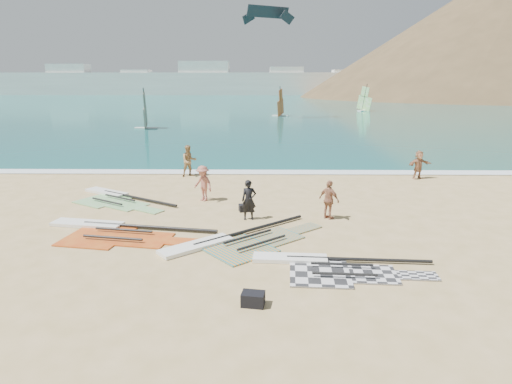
{
  "coord_description": "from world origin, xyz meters",
  "views": [
    {
      "loc": [
        1.32,
        -12.24,
        5.25
      ],
      "look_at": [
        1.08,
        4.0,
        1.0
      ],
      "focal_mm": 30.0,
      "sensor_mm": 36.0,
      "label": 1
    }
  ],
  "objects_px": {
    "beachgoer_left": "(189,161)",
    "rig_grey": "(326,266)",
    "gear_bag_far": "(253,299)",
    "rig_orange": "(235,242)",
    "rig_red": "(112,231)",
    "beachgoer_right": "(419,165)",
    "person_wetsuit": "(249,200)",
    "rig_green": "(114,198)",
    "gear_bag_near": "(245,208)",
    "beachgoer_back": "(329,200)",
    "beachgoer_mid": "(203,183)"
  },
  "relations": [
    {
      "from": "gear_bag_far",
      "to": "beachgoer_right",
      "type": "height_order",
      "value": "beachgoer_right"
    },
    {
      "from": "beachgoer_back",
      "to": "rig_orange",
      "type": "bearing_deg",
      "value": 81.74
    },
    {
      "from": "gear_bag_far",
      "to": "rig_grey",
      "type": "bearing_deg",
      "value": 46.24
    },
    {
      "from": "rig_green",
      "to": "rig_red",
      "type": "relative_size",
      "value": 0.8
    },
    {
      "from": "rig_orange",
      "to": "beachgoer_back",
      "type": "distance_m",
      "value": 4.44
    },
    {
      "from": "beachgoer_back",
      "to": "beachgoer_right",
      "type": "bearing_deg",
      "value": -85.42
    },
    {
      "from": "gear_bag_near",
      "to": "person_wetsuit",
      "type": "relative_size",
      "value": 0.3
    },
    {
      "from": "rig_green",
      "to": "beachgoer_right",
      "type": "relative_size",
      "value": 3.23
    },
    {
      "from": "gear_bag_far",
      "to": "beachgoer_left",
      "type": "height_order",
      "value": "beachgoer_left"
    },
    {
      "from": "rig_red",
      "to": "person_wetsuit",
      "type": "relative_size",
      "value": 4.06
    },
    {
      "from": "beachgoer_right",
      "to": "person_wetsuit",
      "type": "bearing_deg",
      "value": -161.36
    },
    {
      "from": "rig_orange",
      "to": "beachgoer_mid",
      "type": "height_order",
      "value": "beachgoer_mid"
    },
    {
      "from": "beachgoer_left",
      "to": "rig_grey",
      "type": "bearing_deg",
      "value": -86.78
    },
    {
      "from": "beachgoer_back",
      "to": "rig_red",
      "type": "bearing_deg",
      "value": 56.29
    },
    {
      "from": "beachgoer_mid",
      "to": "beachgoer_back",
      "type": "bearing_deg",
      "value": 13.43
    },
    {
      "from": "gear_bag_near",
      "to": "beachgoer_back",
      "type": "bearing_deg",
      "value": -15.88
    },
    {
      "from": "gear_bag_far",
      "to": "beachgoer_back",
      "type": "bearing_deg",
      "value": 67.25
    },
    {
      "from": "gear_bag_near",
      "to": "beachgoer_right",
      "type": "xyz_separation_m",
      "value": [
        9.28,
        6.23,
        0.63
      ]
    },
    {
      "from": "gear_bag_far",
      "to": "beachgoer_mid",
      "type": "bearing_deg",
      "value": 104.79
    },
    {
      "from": "beachgoer_left",
      "to": "beachgoer_back",
      "type": "xyz_separation_m",
      "value": [
        6.71,
        -7.6,
        -0.11
      ]
    },
    {
      "from": "rig_orange",
      "to": "gear_bag_near",
      "type": "bearing_deg",
      "value": 47.2
    },
    {
      "from": "gear_bag_far",
      "to": "beachgoer_back",
      "type": "xyz_separation_m",
      "value": [
        2.8,
        6.69,
        0.61
      ]
    },
    {
      "from": "rig_orange",
      "to": "gear_bag_near",
      "type": "height_order",
      "value": "gear_bag_near"
    },
    {
      "from": "rig_orange",
      "to": "beachgoer_back",
      "type": "relative_size",
      "value": 3.59
    },
    {
      "from": "beachgoer_back",
      "to": "gear_bag_near",
      "type": "bearing_deg",
      "value": 28.47
    },
    {
      "from": "gear_bag_far",
      "to": "beachgoer_right",
      "type": "relative_size",
      "value": 0.35
    },
    {
      "from": "gear_bag_near",
      "to": "person_wetsuit",
      "type": "distance_m",
      "value": 1.25
    },
    {
      "from": "rig_red",
      "to": "beachgoer_left",
      "type": "relative_size",
      "value": 3.61
    },
    {
      "from": "rig_orange",
      "to": "rig_red",
      "type": "distance_m",
      "value": 4.56
    },
    {
      "from": "gear_bag_near",
      "to": "beachgoer_mid",
      "type": "height_order",
      "value": "beachgoer_mid"
    },
    {
      "from": "beachgoer_mid",
      "to": "beachgoer_right",
      "type": "xyz_separation_m",
      "value": [
        11.21,
        4.64,
        -0.02
      ]
    },
    {
      "from": "rig_orange",
      "to": "beachgoer_back",
      "type": "bearing_deg",
      "value": -2.62
    },
    {
      "from": "rig_green",
      "to": "rig_orange",
      "type": "distance_m",
      "value": 7.94
    },
    {
      "from": "gear_bag_far",
      "to": "person_wetsuit",
      "type": "xyz_separation_m",
      "value": [
        -0.3,
        6.57,
        0.62
      ]
    },
    {
      "from": "beachgoer_left",
      "to": "beachgoer_right",
      "type": "distance_m",
      "value": 12.69
    },
    {
      "from": "beachgoer_left",
      "to": "beachgoer_mid",
      "type": "xyz_separation_m",
      "value": [
        1.47,
        -5.07,
        -0.08
      ]
    },
    {
      "from": "person_wetsuit",
      "to": "beachgoer_left",
      "type": "distance_m",
      "value": 8.51
    },
    {
      "from": "person_wetsuit",
      "to": "rig_orange",
      "type": "bearing_deg",
      "value": -106.11
    },
    {
      "from": "beachgoer_mid",
      "to": "rig_green",
      "type": "bearing_deg",
      "value": -143.28
    },
    {
      "from": "rig_orange",
      "to": "person_wetsuit",
      "type": "distance_m",
      "value": 2.68
    },
    {
      "from": "rig_red",
      "to": "rig_green",
      "type": "bearing_deg",
      "value": 117.37
    },
    {
      "from": "rig_grey",
      "to": "rig_orange",
      "type": "distance_m",
      "value": 3.32
    },
    {
      "from": "rig_red",
      "to": "gear_bag_far",
      "type": "bearing_deg",
      "value": -34.62
    },
    {
      "from": "rig_green",
      "to": "rig_red",
      "type": "distance_m",
      "value": 4.61
    },
    {
      "from": "rig_red",
      "to": "beachgoer_mid",
      "type": "bearing_deg",
      "value": 67.04
    },
    {
      "from": "rig_grey",
      "to": "gear_bag_near",
      "type": "bearing_deg",
      "value": 118.69
    },
    {
      "from": "rig_grey",
      "to": "gear_bag_far",
      "type": "height_order",
      "value": "gear_bag_far"
    },
    {
      "from": "rig_green",
      "to": "beachgoer_left",
      "type": "distance_m",
      "value": 5.61
    },
    {
      "from": "person_wetsuit",
      "to": "beachgoer_back",
      "type": "height_order",
      "value": "person_wetsuit"
    },
    {
      "from": "gear_bag_near",
      "to": "beachgoer_mid",
      "type": "relative_size",
      "value": 0.29
    }
  ]
}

